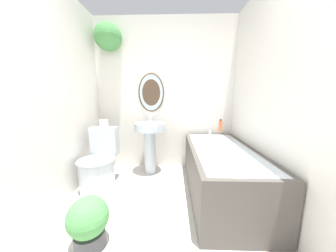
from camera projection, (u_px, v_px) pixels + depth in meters
name	position (u px, v px, depth m)	size (l,w,h in m)	color
wall_back	(156.00, 86.00, 2.71)	(2.32, 0.40, 2.40)	silver
wall_left	(43.00, 94.00, 1.63)	(0.06, 2.42, 2.40)	silver
wall_right	(281.00, 94.00, 1.56)	(0.06, 2.42, 2.40)	silver
toilet	(99.00, 166.00, 2.17)	(0.45, 0.60, 0.77)	silver
pedestal_sink	(150.00, 138.00, 2.57)	(0.47, 0.47, 0.89)	silver
bathtub	(221.00, 170.00, 2.03)	(0.74, 1.58, 0.66)	#4C4742
shampoo_bottle	(220.00, 126.00, 2.56)	(0.06, 0.06, 0.19)	#DB6633
potted_plant	(88.00, 221.00, 1.31)	(0.31, 0.31, 0.42)	#47474C
toilet_paper_roll	(104.00, 124.00, 2.30)	(0.11, 0.11, 0.10)	white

